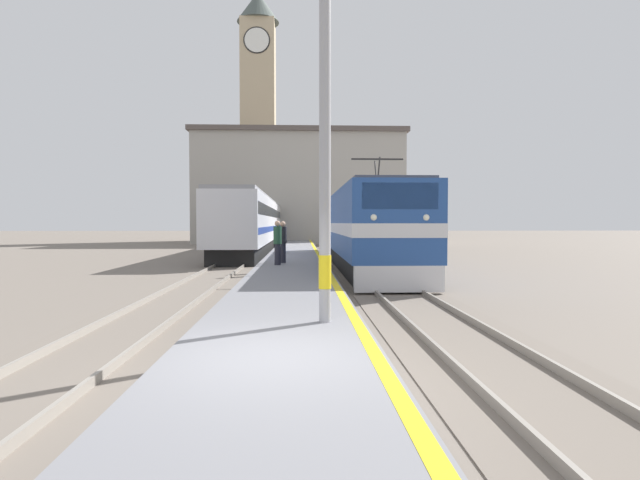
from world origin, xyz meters
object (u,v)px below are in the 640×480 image
catenary_mast (334,103)px  locomotive_train (363,229)px  person_on_platform (278,241)px  clock_tower (258,110)px  passenger_train (257,223)px  second_waiting_passenger (283,241)px

catenary_mast → locomotive_train: bearing=80.9°
person_on_platform → clock_tower: (-4.25, 42.20, 14.92)m
passenger_train → clock_tower: 26.50m
passenger_train → catenary_mast: size_ratio=4.48×
catenary_mast → person_on_platform: size_ratio=4.05×
second_waiting_passenger → clock_tower: (-4.44, 41.09, 14.93)m
locomotive_train → second_waiting_passenger: size_ratio=9.85×
second_waiting_passenger → clock_tower: bearing=96.2°
clock_tower → passenger_train: bearing=-85.6°
catenary_mast → person_on_platform: (-1.56, 12.11, -2.90)m
catenary_mast → clock_tower: (-5.81, 54.31, 12.02)m
locomotive_train → person_on_platform: (-3.96, -2.90, -0.50)m
clock_tower → second_waiting_passenger: bearing=-83.8°
passenger_train → catenary_mast: 32.31m
person_on_platform → clock_tower: size_ratio=0.06×
person_on_platform → second_waiting_passenger: (0.19, 1.10, -0.01)m
person_on_platform → second_waiting_passenger: size_ratio=1.01×
locomotive_train → catenary_mast: size_ratio=2.41×
second_waiting_passenger → clock_tower: 43.95m
person_on_platform → clock_tower: clock_tower is taller
catenary_mast → passenger_train: bearing=97.3°
locomotive_train → passenger_train: size_ratio=0.54×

